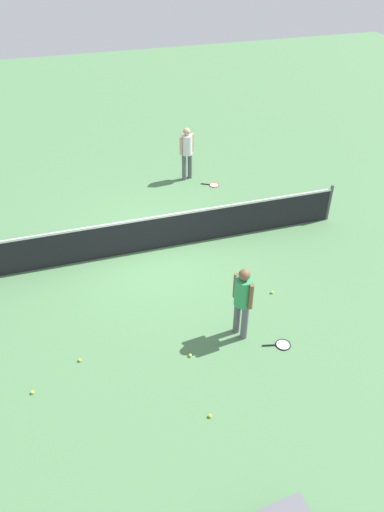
{
  "coord_description": "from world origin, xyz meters",
  "views": [
    {
      "loc": [
        -1.95,
        -9.88,
        7.3
      ],
      "look_at": [
        0.51,
        -1.73,
        0.9
      ],
      "focal_mm": 33.67,
      "sensor_mm": 36.0,
      "label": 1
    }
  ],
  "objects_px": {
    "tennis_racket_near_player": "(282,345)",
    "tennis_ball_near_player": "(80,360)",
    "player_near_side": "(243,298)",
    "player_far_side": "(187,149)",
    "tennis_ball_baseline": "(272,292)",
    "tennis_racket_far_player": "(213,185)",
    "tennis_ball_midcourt": "(32,392)",
    "tennis_ball_stray_left": "(190,355)",
    "tennis_ball_by_net": "(210,416)"
  },
  "relations": [
    {
      "from": "tennis_ball_near_player",
      "to": "tennis_ball_stray_left",
      "type": "height_order",
      "value": "same"
    },
    {
      "from": "tennis_racket_far_player",
      "to": "tennis_ball_stray_left",
      "type": "relative_size",
      "value": 9.02
    },
    {
      "from": "tennis_racket_far_player",
      "to": "tennis_ball_near_player",
      "type": "bearing_deg",
      "value": -128.65
    },
    {
      "from": "tennis_ball_near_player",
      "to": "tennis_ball_midcourt",
      "type": "xyz_separation_m",
      "value": [
        -0.91,
        -0.52,
        0.0
      ]
    },
    {
      "from": "tennis_racket_far_player",
      "to": "tennis_ball_by_net",
      "type": "distance_m",
      "value": 8.43
    },
    {
      "from": "player_near_side",
      "to": "player_far_side",
      "type": "distance_m",
      "value": 6.98
    },
    {
      "from": "tennis_ball_by_net",
      "to": "tennis_ball_midcourt",
      "type": "height_order",
      "value": "same"
    },
    {
      "from": "tennis_ball_by_net",
      "to": "tennis_racket_near_player",
      "type": "bearing_deg",
      "value": 31.29
    },
    {
      "from": "tennis_ball_near_player",
      "to": "tennis_ball_baseline",
      "type": "height_order",
      "value": "same"
    },
    {
      "from": "tennis_ball_baseline",
      "to": "player_near_side",
      "type": "bearing_deg",
      "value": -140.35
    },
    {
      "from": "tennis_ball_by_net",
      "to": "tennis_ball_baseline",
      "type": "distance_m",
      "value": 3.61
    },
    {
      "from": "player_far_side",
      "to": "tennis_racket_near_player",
      "type": "distance_m",
      "value": 7.53
    },
    {
      "from": "player_far_side",
      "to": "tennis_ball_by_net",
      "type": "bearing_deg",
      "value": -103.74
    },
    {
      "from": "tennis_ball_by_net",
      "to": "tennis_ball_midcourt",
      "type": "xyz_separation_m",
      "value": [
        -2.96,
        1.41,
        0.0
      ]
    },
    {
      "from": "tennis_racket_near_player",
      "to": "tennis_ball_by_net",
      "type": "bearing_deg",
      "value": -148.71
    },
    {
      "from": "tennis_ball_midcourt",
      "to": "tennis_ball_stray_left",
      "type": "relative_size",
      "value": 1.0
    },
    {
      "from": "player_far_side",
      "to": "tennis_ball_midcourt",
      "type": "distance_m",
      "value": 8.88
    },
    {
      "from": "tennis_ball_midcourt",
      "to": "tennis_ball_stray_left",
      "type": "bearing_deg",
      "value": 0.19
    },
    {
      "from": "tennis_ball_baseline",
      "to": "tennis_ball_stray_left",
      "type": "xyz_separation_m",
      "value": [
        -2.34,
        -1.27,
        0.0
      ]
    },
    {
      "from": "tennis_racket_near_player",
      "to": "tennis_ball_near_player",
      "type": "height_order",
      "value": "tennis_ball_near_player"
    },
    {
      "from": "tennis_ball_midcourt",
      "to": "tennis_ball_stray_left",
      "type": "distance_m",
      "value": 3.02
    },
    {
      "from": "player_far_side",
      "to": "tennis_racket_near_player",
      "type": "height_order",
      "value": "player_far_side"
    },
    {
      "from": "tennis_ball_by_net",
      "to": "tennis_ball_stray_left",
      "type": "bearing_deg",
      "value": 87.47
    },
    {
      "from": "tennis_ball_midcourt",
      "to": "player_far_side",
      "type": "bearing_deg",
      "value": 54.94
    },
    {
      "from": "player_far_side",
      "to": "tennis_ball_near_player",
      "type": "height_order",
      "value": "player_far_side"
    },
    {
      "from": "player_near_side",
      "to": "player_far_side",
      "type": "height_order",
      "value": "same"
    },
    {
      "from": "tennis_ball_baseline",
      "to": "player_far_side",
      "type": "bearing_deg",
      "value": 92.8
    },
    {
      "from": "tennis_racket_near_player",
      "to": "tennis_ball_near_player",
      "type": "distance_m",
      "value": 4.04
    },
    {
      "from": "tennis_racket_near_player",
      "to": "tennis_ball_baseline",
      "type": "relative_size",
      "value": 9.18
    },
    {
      "from": "tennis_racket_far_player",
      "to": "tennis_ball_midcourt",
      "type": "xyz_separation_m",
      "value": [
        -5.73,
        -6.55,
        0.02
      ]
    },
    {
      "from": "tennis_racket_far_player",
      "to": "tennis_ball_stray_left",
      "type": "bearing_deg",
      "value": -112.55
    },
    {
      "from": "tennis_racket_near_player",
      "to": "tennis_racket_far_player",
      "type": "xyz_separation_m",
      "value": [
        0.85,
        6.79,
        0.0
      ]
    },
    {
      "from": "player_near_side",
      "to": "tennis_ball_by_net",
      "type": "relative_size",
      "value": 25.76
    },
    {
      "from": "tennis_ball_midcourt",
      "to": "tennis_ball_baseline",
      "type": "relative_size",
      "value": 1.0
    },
    {
      "from": "player_near_side",
      "to": "tennis_ball_stray_left",
      "type": "bearing_deg",
      "value": -165.86
    },
    {
      "from": "player_far_side",
      "to": "tennis_ball_baseline",
      "type": "relative_size",
      "value": 25.76
    },
    {
      "from": "tennis_ball_near_player",
      "to": "tennis_ball_by_net",
      "type": "height_order",
      "value": "same"
    },
    {
      "from": "tennis_ball_midcourt",
      "to": "tennis_ball_baseline",
      "type": "height_order",
      "value": "same"
    },
    {
      "from": "player_near_side",
      "to": "tennis_ball_midcourt",
      "type": "bearing_deg",
      "value": -175.86
    },
    {
      "from": "player_near_side",
      "to": "player_far_side",
      "type": "xyz_separation_m",
      "value": [
        0.89,
        6.92,
        0.0
      ]
    },
    {
      "from": "tennis_ball_near_player",
      "to": "tennis_ball_baseline",
      "type": "relative_size",
      "value": 1.0
    },
    {
      "from": "tennis_racket_far_player",
      "to": "tennis_ball_near_player",
      "type": "xyz_separation_m",
      "value": [
        -4.82,
        -6.02,
        0.02
      ]
    },
    {
      "from": "player_far_side",
      "to": "tennis_racket_far_player",
      "type": "bearing_deg",
      "value": -45.59
    },
    {
      "from": "tennis_racket_near_player",
      "to": "tennis_ball_by_net",
      "type": "distance_m",
      "value": 2.26
    },
    {
      "from": "player_near_side",
      "to": "tennis_ball_stray_left",
      "type": "distance_m",
      "value": 1.54
    },
    {
      "from": "tennis_racket_far_player",
      "to": "player_near_side",
      "type": "bearing_deg",
      "value": -103.96
    },
    {
      "from": "player_far_side",
      "to": "tennis_ball_stray_left",
      "type": "bearing_deg",
      "value": -105.86
    },
    {
      "from": "player_far_side",
      "to": "player_near_side",
      "type": "bearing_deg",
      "value": -97.31
    },
    {
      "from": "tennis_ball_by_net",
      "to": "tennis_ball_stray_left",
      "type": "relative_size",
      "value": 1.0
    },
    {
      "from": "tennis_ball_stray_left",
      "to": "tennis_racket_far_player",
      "type": "bearing_deg",
      "value": 67.45
    }
  ]
}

